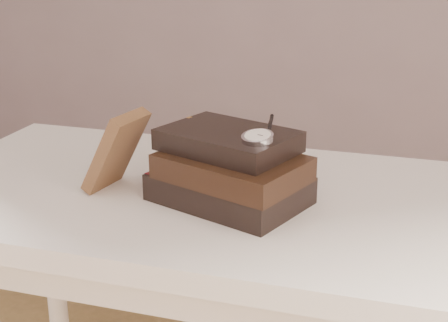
% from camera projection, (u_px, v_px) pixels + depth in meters
% --- Properties ---
extents(table, '(1.00, 0.60, 0.75)m').
position_uv_depth(table, '(178.00, 231.00, 1.25)').
color(table, silver).
rests_on(table, ground).
extents(book_stack, '(0.30, 0.26, 0.13)m').
position_uv_depth(book_stack, '(230.00, 170.00, 1.13)').
color(book_stack, black).
rests_on(book_stack, table).
extents(journal, '(0.11, 0.11, 0.15)m').
position_uv_depth(journal, '(116.00, 151.00, 1.18)').
color(journal, '#482E1B').
rests_on(journal, table).
extents(pocket_watch, '(0.07, 0.16, 0.02)m').
position_uv_depth(pocket_watch, '(259.00, 136.00, 1.06)').
color(pocket_watch, silver).
rests_on(pocket_watch, book_stack).
extents(eyeglasses, '(0.14, 0.15, 0.05)m').
position_uv_depth(eyeglasses, '(219.00, 141.00, 1.24)').
color(eyeglasses, silver).
rests_on(eyeglasses, book_stack).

